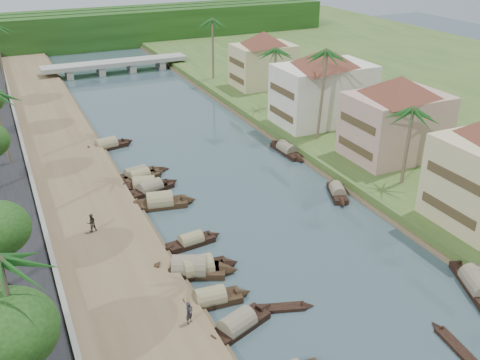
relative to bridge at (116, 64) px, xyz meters
name	(u,v)px	position (x,y,z in m)	size (l,w,h in m)	color
ground	(310,263)	(0.00, -72.00, -1.72)	(220.00, 220.00, 0.00)	#34484E
left_bank	(80,198)	(-16.00, -52.00, -1.32)	(10.00, 180.00, 0.80)	brown
right_bank	(354,144)	(19.00, -52.00, -1.12)	(16.00, 180.00, 1.20)	#355220
retaining_wall	(36,198)	(-20.20, -52.00, -0.37)	(0.40, 180.00, 1.10)	slate
treeline	(87,29)	(0.00, 28.00, 2.28)	(120.00, 14.00, 8.00)	#17350E
bridge	(116,64)	(0.00, 0.00, 0.00)	(28.00, 4.00, 2.40)	gray
building_mid	(396,116)	(19.99, -58.00, 4.41)	(14.11, 14.11, 9.70)	tan
building_far	(324,85)	(18.99, -44.00, 4.66)	(15.59, 15.59, 10.20)	silver
building_distant	(264,59)	(19.99, -24.00, 4.16)	(12.62, 12.62, 9.20)	#C3B783
sampan_3	(237,326)	(-9.26, -76.99, -1.31)	(7.56, 4.00, 2.04)	black
sampan_4	(210,299)	(-9.88, -73.41, -1.31)	(6.95, 2.13, 1.98)	black
sampan_5	(198,269)	(-9.31, -69.27, -1.30)	(7.45, 2.51, 2.33)	black
sampan_6	(190,269)	(-9.95, -69.02, -1.30)	(8.37, 5.22, 2.46)	black
sampan_7	(191,242)	(-8.34, -64.99, -1.32)	(6.28, 1.93, 1.72)	black
sampan_8	(160,203)	(-8.68, -56.61, -1.30)	(7.96, 3.30, 2.38)	black
sampan_9	(150,189)	(-8.66, -53.08, -1.32)	(7.51, 3.52, 1.92)	black
sampan_10	(140,177)	(-8.91, -49.62, -1.32)	(6.62, 2.60, 1.85)	black
sampan_11	(144,185)	(-9.03, -51.92, -1.31)	(7.26, 3.20, 2.06)	black
sampan_12	(136,174)	(-9.08, -48.68, -1.32)	(7.48, 2.72, 1.81)	black
sampan_13	(106,146)	(-10.28, -38.52, -1.31)	(7.88, 3.04, 2.13)	black
sampan_14	(477,286)	(10.02, -80.77, -1.31)	(5.05, 9.09, 2.21)	black
sampan_15	(337,192)	(9.36, -62.28, -1.32)	(3.59, 6.41, 1.78)	black
sampan_16	(287,150)	(10.28, -49.67, -1.31)	(1.86, 8.10, 2.00)	black
canoe_0	(459,350)	(3.68, -85.28, -1.62)	(1.48, 6.17, 0.81)	black
canoe_1	(279,308)	(-5.43, -76.22, -1.62)	(5.61, 2.61, 0.91)	black
canoe_2	(146,173)	(-7.87, -48.30, -1.62)	(6.18, 1.41, 0.89)	black
palm_1	(412,111)	(16.00, -64.59, 7.54)	(3.20, 3.20, 9.79)	brown
palm_2	(324,54)	(15.00, -49.45, 10.44)	(3.20, 3.20, 12.80)	brown
palm_3	(275,51)	(16.00, -35.23, 8.00)	(3.20, 3.20, 10.27)	brown
palm_4	(5,262)	(-23.00, -78.47, 9.02)	(3.20, 3.20, 11.11)	brown
palm_7	(212,21)	(14.00, -15.96, 9.52)	(3.20, 3.20, 11.85)	brown
tree_1	(0,333)	(-24.00, -78.23, 4.54)	(5.44, 5.44, 7.17)	#483529
tree_6	(340,79)	(24.00, -40.69, 4.17)	(4.37, 4.37, 6.58)	#483529
person_near	(189,313)	(-12.36, -75.70, -0.03)	(0.65, 0.43, 1.78)	#23232A
person_far	(91,223)	(-16.18, -60.07, -0.03)	(0.86, 0.67, 1.78)	#322D23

